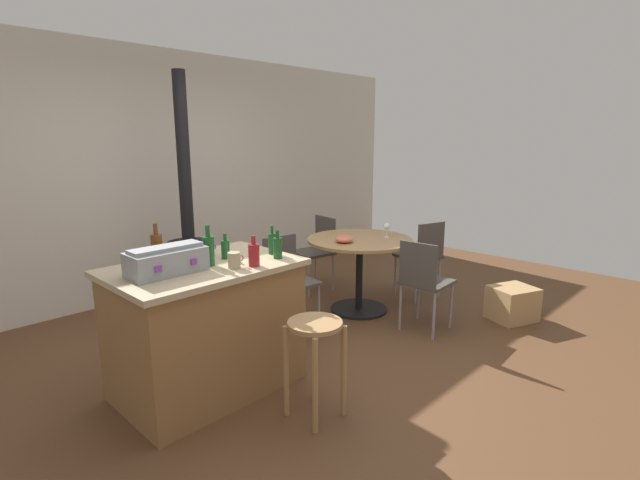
{
  "coord_description": "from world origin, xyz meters",
  "views": [
    {
      "loc": [
        -2.4,
        -2.59,
        1.76
      ],
      "look_at": [
        0.42,
        0.14,
        0.89
      ],
      "focal_mm": 26.36,
      "sensor_mm": 36.0,
      "label": 1
    }
  ],
  "objects_px": {
    "cardboard_box": "(512,303)",
    "wood_stove": "(189,254)",
    "dining_table": "(360,256)",
    "folding_chair_far": "(317,248)",
    "cup_0": "(234,260)",
    "bottle_0": "(157,248)",
    "serving_bowl": "(344,239)",
    "toolbox": "(167,261)",
    "bottle_1": "(278,247)",
    "bottle_4": "(209,250)",
    "wine_glass": "(387,227)",
    "bottle_2": "(225,249)",
    "folding_chair_right": "(424,279)",
    "cup_1": "(208,249)",
    "folding_chair_near": "(423,253)",
    "wooden_stool": "(315,346)",
    "folding_chair_left": "(288,276)",
    "bottle_3": "(272,243)",
    "bottle_5": "(254,254)",
    "kitchen_island": "(207,327)"
  },
  "relations": [
    {
      "from": "cardboard_box",
      "to": "wood_stove",
      "type": "bearing_deg",
      "value": 127.04
    },
    {
      "from": "dining_table",
      "to": "folding_chair_far",
      "type": "relative_size",
      "value": 1.24
    },
    {
      "from": "cup_0",
      "to": "bottle_0",
      "type": "bearing_deg",
      "value": 120.1
    },
    {
      "from": "serving_bowl",
      "to": "toolbox",
      "type": "bearing_deg",
      "value": -173.1
    },
    {
      "from": "bottle_1",
      "to": "bottle_4",
      "type": "relative_size",
      "value": 0.74
    },
    {
      "from": "wine_glass",
      "to": "bottle_1",
      "type": "bearing_deg",
      "value": -170.05
    },
    {
      "from": "folding_chair_far",
      "to": "bottle_2",
      "type": "relative_size",
      "value": 4.71
    },
    {
      "from": "bottle_4",
      "to": "folding_chair_right",
      "type": "bearing_deg",
      "value": -14.79
    },
    {
      "from": "dining_table",
      "to": "serving_bowl",
      "type": "distance_m",
      "value": 0.33
    },
    {
      "from": "toolbox",
      "to": "cardboard_box",
      "type": "bearing_deg",
      "value": -18.15
    },
    {
      "from": "wood_stove",
      "to": "cup_1",
      "type": "bearing_deg",
      "value": -115.16
    },
    {
      "from": "wood_stove",
      "to": "bottle_4",
      "type": "height_order",
      "value": "wood_stove"
    },
    {
      "from": "cup_1",
      "to": "folding_chair_near",
      "type": "bearing_deg",
      "value": -5.66
    },
    {
      "from": "bottle_0",
      "to": "bottle_2",
      "type": "height_order",
      "value": "bottle_0"
    },
    {
      "from": "wooden_stool",
      "to": "cardboard_box",
      "type": "distance_m",
      "value": 2.53
    },
    {
      "from": "dining_table",
      "to": "folding_chair_far",
      "type": "xyz_separation_m",
      "value": [
        0.2,
        0.8,
        -0.08
      ]
    },
    {
      "from": "bottle_4",
      "to": "folding_chair_left",
      "type": "bearing_deg",
      "value": 21.41
    },
    {
      "from": "folding_chair_right",
      "to": "bottle_2",
      "type": "bearing_deg",
      "value": 161.47
    },
    {
      "from": "bottle_4",
      "to": "cup_1",
      "type": "relative_size",
      "value": 2.38
    },
    {
      "from": "bottle_1",
      "to": "wine_glass",
      "type": "relative_size",
      "value": 1.42
    },
    {
      "from": "wooden_stool",
      "to": "dining_table",
      "type": "relative_size",
      "value": 0.61
    },
    {
      "from": "folding_chair_left",
      "to": "folding_chair_right",
      "type": "xyz_separation_m",
      "value": [
        0.81,
        -0.93,
        -0.01
      ]
    },
    {
      "from": "serving_bowl",
      "to": "folding_chair_near",
      "type": "bearing_deg",
      "value": -15.1
    },
    {
      "from": "folding_chair_left",
      "to": "bottle_0",
      "type": "relative_size",
      "value": 3.14
    },
    {
      "from": "folding_chair_left",
      "to": "wood_stove",
      "type": "distance_m",
      "value": 1.24
    },
    {
      "from": "bottle_1",
      "to": "bottle_2",
      "type": "distance_m",
      "value": 0.37
    },
    {
      "from": "folding_chair_right",
      "to": "bottle_3",
      "type": "height_order",
      "value": "bottle_3"
    },
    {
      "from": "folding_chair_left",
      "to": "wine_glass",
      "type": "relative_size",
      "value": 6.04
    },
    {
      "from": "folding_chair_left",
      "to": "folding_chair_right",
      "type": "height_order",
      "value": "folding_chair_left"
    },
    {
      "from": "bottle_0",
      "to": "cup_0",
      "type": "distance_m",
      "value": 0.57
    },
    {
      "from": "folding_chair_right",
      "to": "wood_stove",
      "type": "xyz_separation_m",
      "value": [
        -1.1,
        2.13,
        0.06
      ]
    },
    {
      "from": "bottle_5",
      "to": "wine_glass",
      "type": "bearing_deg",
      "value": 9.94
    },
    {
      "from": "folding_chair_right",
      "to": "wood_stove",
      "type": "bearing_deg",
      "value": 117.38
    },
    {
      "from": "folding_chair_near",
      "to": "folding_chair_left",
      "type": "bearing_deg",
      "value": 164.61
    },
    {
      "from": "kitchen_island",
      "to": "folding_chair_left",
      "type": "relative_size",
      "value": 1.43
    },
    {
      "from": "folding_chair_far",
      "to": "bottle_2",
      "type": "xyz_separation_m",
      "value": [
        -1.94,
        -0.99,
        0.48
      ]
    },
    {
      "from": "bottle_5",
      "to": "cup_1",
      "type": "xyz_separation_m",
      "value": [
        -0.05,
        0.47,
        -0.03
      ]
    },
    {
      "from": "folding_chair_near",
      "to": "bottle_4",
      "type": "relative_size",
      "value": 3.18
    },
    {
      "from": "folding_chair_near",
      "to": "folding_chair_left",
      "type": "relative_size",
      "value": 1.01
    },
    {
      "from": "kitchen_island",
      "to": "bottle_3",
      "type": "xyz_separation_m",
      "value": [
        0.52,
        -0.11,
        0.54
      ]
    },
    {
      "from": "kitchen_island",
      "to": "bottle_1",
      "type": "distance_m",
      "value": 0.74
    },
    {
      "from": "folding_chair_right",
      "to": "bottle_0",
      "type": "relative_size",
      "value": 3.11
    },
    {
      "from": "wood_stove",
      "to": "wine_glass",
      "type": "relative_size",
      "value": 16.7
    },
    {
      "from": "folding_chair_left",
      "to": "folding_chair_right",
      "type": "distance_m",
      "value": 1.23
    },
    {
      "from": "bottle_5",
      "to": "cup_0",
      "type": "distance_m",
      "value": 0.14
    },
    {
      "from": "bottle_2",
      "to": "toolbox",
      "type": "bearing_deg",
      "value": -173.7
    },
    {
      "from": "folding_chair_left",
      "to": "wood_stove",
      "type": "bearing_deg",
      "value": 103.59
    },
    {
      "from": "kitchen_island",
      "to": "wine_glass",
      "type": "height_order",
      "value": "kitchen_island"
    },
    {
      "from": "cup_0",
      "to": "wine_glass",
      "type": "relative_size",
      "value": 0.82
    },
    {
      "from": "bottle_2",
      "to": "cardboard_box",
      "type": "xyz_separation_m",
      "value": [
        2.58,
        -1.06,
        -0.82
      ]
    }
  ]
}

